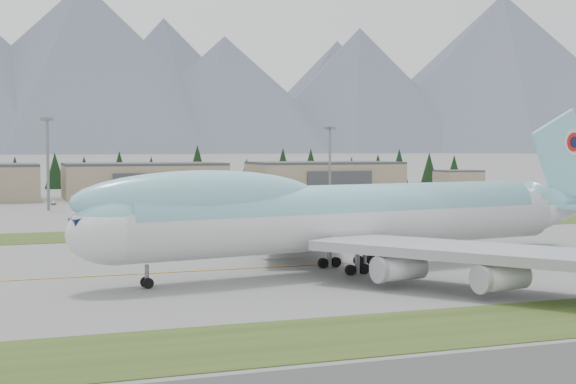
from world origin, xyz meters
name	(u,v)px	position (x,y,z in m)	size (l,w,h in m)	color
ground	(425,259)	(0.00, 0.00, 0.00)	(7000.00, 7000.00, 0.00)	#5E5E5C
grass_strip_far	(310,228)	(0.00, 45.00, 0.00)	(400.00, 18.00, 0.08)	#334619
taxiway_line_main	(425,259)	(0.00, 0.00, 0.00)	(400.00, 0.40, 0.02)	orange
boeing_747_freighter	(349,215)	(-14.16, -5.88, 6.99)	(80.81, 68.59, 21.19)	silver
hangar_center	(144,180)	(-15.00, 149.90, 5.39)	(48.00, 26.60, 10.80)	gray
hangar_right	(325,178)	(45.00, 149.90, 5.39)	(48.00, 26.60, 10.80)	gray
control_shed	(458,181)	(95.00, 148.00, 3.80)	(14.00, 12.00, 7.60)	gray
floodlight_masts	(50,147)	(-44.69, 109.03, 15.62)	(136.93, 7.09, 23.09)	slate
service_vehicle_a	(53,205)	(-43.14, 127.13, 0.00)	(1.34, 3.32, 1.13)	silver
service_vehicle_b	(271,199)	(19.78, 130.11, 0.00)	(1.10, 3.13, 1.03)	gold
service_vehicle_c	(387,195)	(62.86, 139.16, 0.00)	(1.93, 4.75, 1.38)	#B9BBBF
conifer_belt	(153,169)	(-1.38, 212.54, 7.10)	(271.59, 15.83, 16.64)	black
mountain_ridge_front	(73,70)	(119.82, 2211.88, 230.31)	(4253.86, 1168.74, 523.17)	#4F5569
mountain_ridge_rear	(85,82)	(211.35, 2900.00, 253.08)	(4452.98, 1020.57, 510.28)	#4F5569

